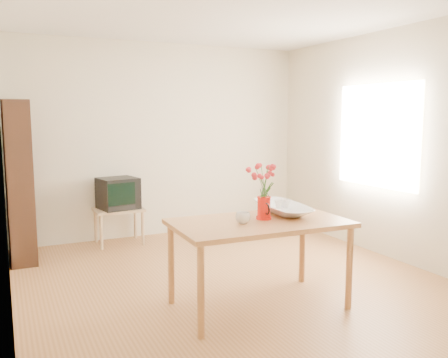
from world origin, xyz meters
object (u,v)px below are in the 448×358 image
mug (243,218)px  television (118,193)px  table (259,230)px  pitcher (264,209)px  bowl (283,186)px

mug → television: size_ratio=0.23×
table → television: television is taller
pitcher → television: pitcher is taller
table → bowl: 0.52m
television → bowl: bearing=-77.9°
pitcher → mug: 0.25m
pitcher → table: bearing=-137.8°
mug → bowl: (0.52, 0.22, 0.20)m
table → bowl: bowl is taller
pitcher → mug: size_ratio=1.75×
mug → bowl: 0.60m
bowl → television: 2.55m
table → mug: bearing=-169.6°
bowl → mug: bearing=-156.8°
table → mug: size_ratio=12.44×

